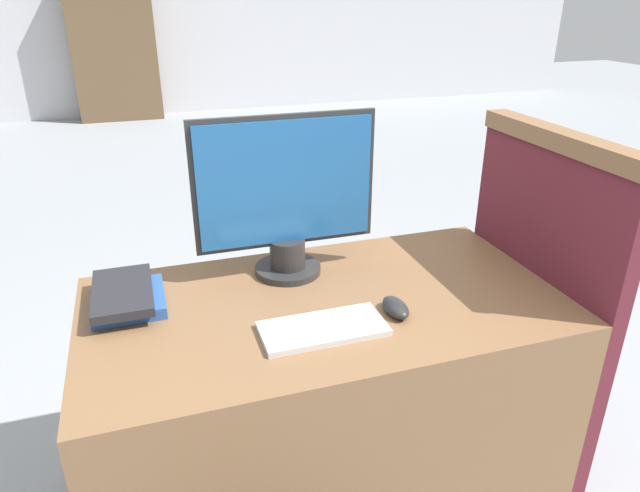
{
  "coord_description": "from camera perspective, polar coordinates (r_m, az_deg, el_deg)",
  "views": [
    {
      "loc": [
        -0.43,
        -0.93,
        1.5
      ],
      "look_at": [
        -0.02,
        0.31,
        0.91
      ],
      "focal_mm": 32.0,
      "sensor_mm": 36.0,
      "label": 1
    }
  ],
  "objects": [
    {
      "name": "carrel_divider",
      "position": [
        1.89,
        20.45,
        -6.2
      ],
      "size": [
        0.07,
        0.63,
        1.15
      ],
      "color": "#5B1E28",
      "rests_on": "ground_plane"
    },
    {
      "name": "book_stack",
      "position": [
        1.59,
        -18.83,
        -4.83
      ],
      "size": [
        0.18,
        0.26,
        0.06
      ],
      "color": "#285199",
      "rests_on": "desk"
    },
    {
      "name": "bookshelf_far",
      "position": [
        7.61,
        -19.92,
        18.22
      ],
      "size": [
        0.97,
        0.32,
        1.71
      ],
      "color": "brown",
      "rests_on": "ground_plane"
    },
    {
      "name": "desk",
      "position": [
        1.76,
        0.44,
        -15.8
      ],
      "size": [
        1.28,
        0.69,
        0.72
      ],
      "color": "brown",
      "rests_on": "ground_plane"
    },
    {
      "name": "mouse",
      "position": [
        1.49,
        7.56,
        -6.1
      ],
      "size": [
        0.06,
        0.11,
        0.04
      ],
      "color": "#262626",
      "rests_on": "desk"
    },
    {
      "name": "monitor",
      "position": [
        1.61,
        -3.43,
        4.81
      ],
      "size": [
        0.52,
        0.19,
        0.47
      ],
      "color": "#282828",
      "rests_on": "desk"
    },
    {
      "name": "keyboard",
      "position": [
        1.42,
        0.31,
        -8.26
      ],
      "size": [
        0.31,
        0.14,
        0.02
      ],
      "color": "silver",
      "rests_on": "desk"
    }
  ]
}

